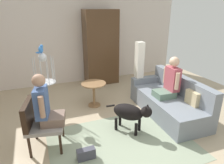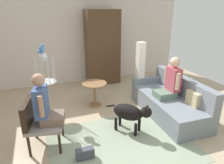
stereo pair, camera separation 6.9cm
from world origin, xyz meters
The scene contains 14 objects.
ground_plane centered at (0.00, 0.00, 0.00)m, with size 7.89×7.89×0.00m, color tan.
back_wall centered at (0.00, 3.35, 1.25)m, with size 6.53×0.12×2.50m, color silver.
area_rug centered at (-0.10, -0.15, 0.00)m, with size 2.44×1.82×0.01m, color gray.
couch centered at (1.32, 0.48, 0.29)m, with size 0.95×2.03×0.84m.
armchair centered at (-1.41, 0.29, 0.51)m, with size 0.68×0.70×0.85m.
person_on_couch centered at (1.28, 0.46, 0.77)m, with size 0.49×0.51×0.87m.
person_on_armchair centered at (-1.28, 0.26, 0.79)m, with size 0.49×0.51×0.85m.
round_end_table centered at (-0.13, 1.43, 0.41)m, with size 0.58×0.58×0.58m.
dog centered at (0.20, 0.15, 0.40)m, with size 0.65×0.73×0.62m.
bird_cage_stand centered at (-1.19, 1.33, 0.73)m, with size 0.42×0.42×1.39m.
parrot centered at (-1.20, 1.33, 1.48)m, with size 0.17×0.10×0.17m.
column_lamp centered at (1.06, 1.43, 0.73)m, with size 0.20×0.20×1.47m.
armoire_cabinet centered at (0.57, 2.94, 1.10)m, with size 0.98×0.56×2.19m, color #4C331E.
handbag centered at (-0.78, -0.28, 0.09)m, with size 0.29×0.11×0.18m, color #3F3F4C.
Camera 1 is at (-1.34, -2.81, 2.24)m, focal length 32.28 mm.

